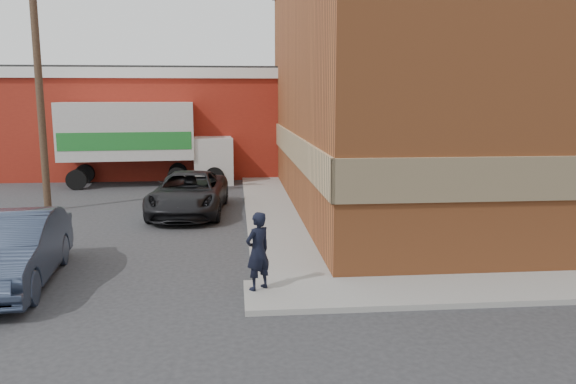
{
  "coord_description": "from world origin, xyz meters",
  "views": [
    {
      "loc": [
        -0.64,
        -11.89,
        4.1
      ],
      "look_at": [
        0.71,
        2.36,
        1.68
      ],
      "focal_mm": 35.0,
      "sensor_mm": 36.0,
      "label": 1
    }
  ],
  "objects_px": {
    "sedan": "(11,250)",
    "brick_building": "(476,82)",
    "warehouse": "(137,121)",
    "man": "(258,251)",
    "utility_pole": "(39,79)",
    "suv_a": "(189,193)",
    "box_truck": "(145,138)"
  },
  "relations": [
    {
      "from": "brick_building",
      "to": "suv_a",
      "type": "xyz_separation_m",
      "value": [
        -10.79,
        -1.06,
        -3.94
      ]
    },
    {
      "from": "warehouse",
      "to": "box_truck",
      "type": "distance_m",
      "value": 5.24
    },
    {
      "from": "warehouse",
      "to": "suv_a",
      "type": "relative_size",
      "value": 3.07
    },
    {
      "from": "brick_building",
      "to": "warehouse",
      "type": "bearing_deg",
      "value": 142.8
    },
    {
      "from": "man",
      "to": "sedan",
      "type": "bearing_deg",
      "value": -49.37
    },
    {
      "from": "warehouse",
      "to": "utility_pole",
      "type": "xyz_separation_m",
      "value": [
        -1.5,
        -11.0,
        1.93
      ]
    },
    {
      "from": "utility_pole",
      "to": "warehouse",
      "type": "bearing_deg",
      "value": 82.23
    },
    {
      "from": "sedan",
      "to": "suv_a",
      "type": "distance_m",
      "value": 8.12
    },
    {
      "from": "box_truck",
      "to": "man",
      "type": "bearing_deg",
      "value": -77.66
    },
    {
      "from": "sedan",
      "to": "brick_building",
      "type": "bearing_deg",
      "value": 26.16
    },
    {
      "from": "utility_pole",
      "to": "sedan",
      "type": "height_order",
      "value": "utility_pole"
    },
    {
      "from": "utility_pole",
      "to": "box_truck",
      "type": "bearing_deg",
      "value": 65.86
    },
    {
      "from": "warehouse",
      "to": "man",
      "type": "height_order",
      "value": "warehouse"
    },
    {
      "from": "box_truck",
      "to": "brick_building",
      "type": "bearing_deg",
      "value": -28.28
    },
    {
      "from": "sedan",
      "to": "suv_a",
      "type": "height_order",
      "value": "sedan"
    },
    {
      "from": "warehouse",
      "to": "man",
      "type": "xyz_separation_m",
      "value": [
        5.8,
        -20.6,
        -1.87
      ]
    },
    {
      "from": "utility_pole",
      "to": "suv_a",
      "type": "relative_size",
      "value": 1.69
    },
    {
      "from": "sedan",
      "to": "suv_a",
      "type": "xyz_separation_m",
      "value": [
        3.26,
        7.43,
        -0.06
      ]
    },
    {
      "from": "brick_building",
      "to": "warehouse",
      "type": "xyz_separation_m",
      "value": [
        -14.5,
        11.0,
        -1.87
      ]
    },
    {
      "from": "suv_a",
      "to": "box_truck",
      "type": "distance_m",
      "value": 7.59
    },
    {
      "from": "brick_building",
      "to": "utility_pole",
      "type": "distance_m",
      "value": 16.0
    },
    {
      "from": "utility_pole",
      "to": "box_truck",
      "type": "relative_size",
      "value": 1.13
    },
    {
      "from": "brick_building",
      "to": "box_truck",
      "type": "relative_size",
      "value": 2.29
    },
    {
      "from": "brick_building",
      "to": "man",
      "type": "relative_size",
      "value": 11.04
    },
    {
      "from": "man",
      "to": "warehouse",
      "type": "bearing_deg",
      "value": -112.04
    },
    {
      "from": "man",
      "to": "utility_pole",
      "type": "bearing_deg",
      "value": -90.51
    },
    {
      "from": "warehouse",
      "to": "utility_pole",
      "type": "distance_m",
      "value": 11.27
    },
    {
      "from": "sedan",
      "to": "man",
      "type": "bearing_deg",
      "value": -16.61
    },
    {
      "from": "man",
      "to": "sedan",
      "type": "distance_m",
      "value": 5.47
    },
    {
      "from": "brick_building",
      "to": "suv_a",
      "type": "distance_m",
      "value": 11.54
    },
    {
      "from": "suv_a",
      "to": "man",
      "type": "bearing_deg",
      "value": -72.68
    },
    {
      "from": "sedan",
      "to": "box_truck",
      "type": "distance_m",
      "value": 14.51
    }
  ]
}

